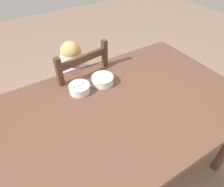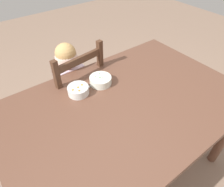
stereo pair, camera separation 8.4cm
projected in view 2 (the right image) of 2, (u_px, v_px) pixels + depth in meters
The scene contains 7 objects.
ground_plane at pixel (122, 166), 1.79m from camera, with size 8.00×8.00×0.00m, color #8D715E.
dining_table at pixel (125, 113), 1.34m from camera, with size 1.54×1.01×0.78m.
dining_chair at pixel (75, 97), 1.77m from camera, with size 0.47×0.47×0.99m.
child_figure at pixel (72, 82), 1.65m from camera, with size 0.32×0.31×0.98m.
bowl_of_peas at pixel (100, 80), 1.40m from camera, with size 0.15×0.15×0.06m.
bowl_of_carrots at pixel (78, 90), 1.32m from camera, with size 0.14×0.14×0.06m.
spoon at pixel (82, 89), 1.37m from camera, with size 0.14×0.05×0.01m.
Camera 2 is at (-0.62, -0.68, 1.67)m, focal length 32.67 mm.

